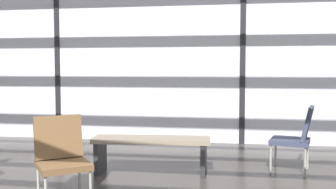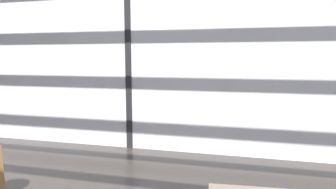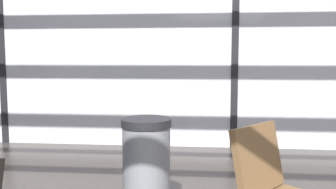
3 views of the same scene
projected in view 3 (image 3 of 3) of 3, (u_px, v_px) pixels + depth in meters
The scene contains 6 objects.
glass_curtain_wall at pixel (235, 36), 5.18m from camera, with size 14.00×0.08×3.25m, color silver.
window_mullion_0 at pixel (3, 37), 5.51m from camera, with size 0.10×0.12×3.25m, color black.
window_mullion_1 at pixel (235, 36), 5.18m from camera, with size 0.10×0.12×3.25m, color black.
parked_airplane at pixel (245, 37), 10.99m from camera, with size 13.35×3.89×3.89m.
lounge_chair_6 at pixel (275, 186), 2.31m from camera, with size 0.71×0.70×0.87m.
trash_bin at pixel (147, 174), 2.73m from camera, with size 0.38×0.38×0.86m.
Camera 3 is at (-0.46, -0.11, 1.31)m, focal length 38.65 mm.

